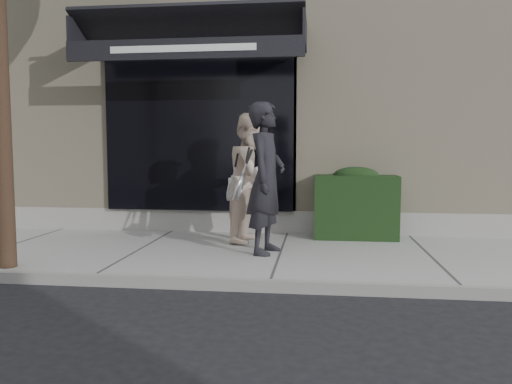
# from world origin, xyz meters

# --- Properties ---
(ground) EXTENTS (80.00, 80.00, 0.00)m
(ground) POSITION_xyz_m (0.00, 0.00, 0.00)
(ground) COLOR black
(ground) RESTS_ON ground
(sidewalk) EXTENTS (20.00, 3.00, 0.12)m
(sidewalk) POSITION_xyz_m (0.00, 0.00, 0.06)
(sidewalk) COLOR #A1A19B
(sidewalk) RESTS_ON ground
(curb) EXTENTS (20.00, 0.10, 0.14)m
(curb) POSITION_xyz_m (0.00, -1.55, 0.07)
(curb) COLOR gray
(curb) RESTS_ON ground
(building_facade) EXTENTS (14.30, 8.04, 5.64)m
(building_facade) POSITION_xyz_m (-0.01, 4.96, 2.74)
(building_facade) COLOR beige
(building_facade) RESTS_ON ground
(hedge) EXTENTS (1.30, 0.70, 1.14)m
(hedge) POSITION_xyz_m (1.10, 1.25, 0.66)
(hedge) COLOR black
(hedge) RESTS_ON sidewalk
(pedestrian_front) EXTENTS (0.76, 0.96, 2.05)m
(pedestrian_front) POSITION_xyz_m (-0.19, -0.11, 1.14)
(pedestrian_front) COLOR black
(pedestrian_front) RESTS_ON sidewalk
(pedestrian_back) EXTENTS (0.92, 1.08, 1.96)m
(pedestrian_back) POSITION_xyz_m (-0.49, 0.71, 1.10)
(pedestrian_back) COLOR beige
(pedestrian_back) RESTS_ON sidewalk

